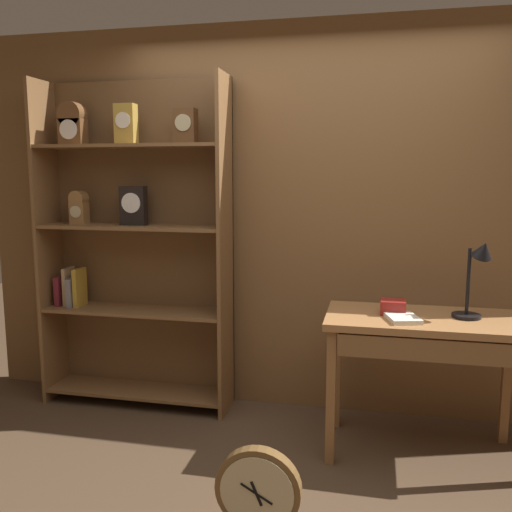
# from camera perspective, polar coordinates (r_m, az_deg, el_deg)

# --- Properties ---
(back_wood_panel) EXTENTS (4.80, 0.05, 2.60)m
(back_wood_panel) POSITION_cam_1_polar(r_m,az_deg,el_deg) (3.70, 5.89, 3.63)
(back_wood_panel) COLOR brown
(back_wood_panel) RESTS_ON ground
(bookshelf) EXTENTS (1.32, 0.33, 2.25)m
(bookshelf) POSITION_cam_1_polar(r_m,az_deg,el_deg) (3.88, -12.88, 1.58)
(bookshelf) COLOR brown
(bookshelf) RESTS_ON ground
(workbench) EXTENTS (1.11, 0.57, 0.82)m
(workbench) POSITION_cam_1_polar(r_m,az_deg,el_deg) (3.26, 17.20, -8.13)
(workbench) COLOR #9E6B3D
(workbench) RESTS_ON ground
(desk_lamp) EXTENTS (0.21, 0.21, 0.46)m
(desk_lamp) POSITION_cam_1_polar(r_m,az_deg,el_deg) (3.23, 22.04, -1.64)
(desk_lamp) COLOR black
(desk_lamp) RESTS_ON workbench
(toolbox_small) EXTENTS (0.14, 0.13, 0.08)m
(toolbox_small) POSITION_cam_1_polar(r_m,az_deg,el_deg) (3.25, 14.09, -5.19)
(toolbox_small) COLOR maroon
(toolbox_small) RESTS_ON workbench
(open_repair_manual) EXTENTS (0.21, 0.26, 0.02)m
(open_repair_manual) POSITION_cam_1_polar(r_m,az_deg,el_deg) (3.14, 15.02, -6.26)
(open_repair_manual) COLOR silver
(open_repair_manual) RESTS_ON workbench
(round_clock_large) EXTENTS (0.39, 0.11, 0.43)m
(round_clock_large) POSITION_cam_1_polar(r_m,az_deg,el_deg) (2.64, 0.22, -23.43)
(round_clock_large) COLOR brown
(round_clock_large) RESTS_ON ground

